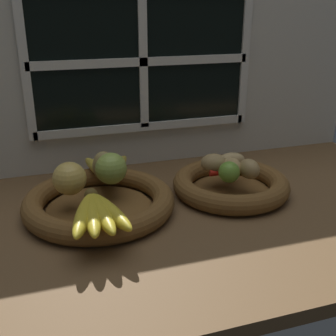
{
  "coord_description": "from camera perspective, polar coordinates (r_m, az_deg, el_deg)",
  "views": [
    {
      "loc": [
        -30.37,
        -90.45,
        46.28
      ],
      "look_at": [
        -1.41,
        0.01,
        9.06
      ],
      "focal_mm": 44.89,
      "sensor_mm": 36.0,
      "label": 1
    }
  ],
  "objects": [
    {
      "name": "potato_oblong",
      "position": [
        1.1,
        6.27,
        0.62
      ],
      "size": [
        8.97,
        8.59,
        5.18
      ],
      "primitive_type": "ellipsoid",
      "rotation": [
        0.0,
        0.0,
        2.58
      ],
      "color": "#A38451",
      "rests_on": "fruit_bowl_right"
    },
    {
      "name": "apple_golden_left",
      "position": [
        0.99,
        -13.23,
        -1.41
      ],
      "size": [
        7.76,
        7.76,
        7.76
      ],
      "primitive_type": "sphere",
      "color": "#DBB756",
      "rests_on": "fruit_bowl_left"
    },
    {
      "name": "lime_near",
      "position": [
        1.04,
        8.3,
        -0.55
      ],
      "size": [
        5.32,
        5.32,
        5.32
      ],
      "primitive_type": "sphere",
      "color": "#6B9E33",
      "rests_on": "fruit_bowl_right"
    },
    {
      "name": "apple_green_back",
      "position": [
        1.03,
        -7.74,
        -0.07
      ],
      "size": [
        7.77,
        7.77,
        7.77
      ],
      "primitive_type": "sphere",
      "color": "#99B74C",
      "rests_on": "fruit_bowl_left"
    },
    {
      "name": "back_wall",
      "position": [
        1.25,
        -3.63,
        12.91
      ],
      "size": [
        140.0,
        4.6,
        55.0
      ],
      "color": "silver",
      "rests_on": "ground_plane"
    },
    {
      "name": "banana_bunch_back",
      "position": [
        1.1,
        -8.27,
        0.02
      ],
      "size": [
        13.22,
        17.54,
        2.77
      ],
      "color": "gold",
      "rests_on": "fruit_bowl_left"
    },
    {
      "name": "ground_plane",
      "position": [
        1.07,
        0.72,
        -5.21
      ],
      "size": [
        140.0,
        90.0,
        3.0
      ],
      "primitive_type": "cube",
      "color": "brown"
    },
    {
      "name": "pear_brown",
      "position": [
        1.05,
        -8.71,
        0.23
      ],
      "size": [
        6.18,
        6.29,
        7.68
      ],
      "primitive_type": "ellipsoid",
      "rotation": [
        0.0,
        0.0,
        0.11
      ],
      "color": "olive",
      "rests_on": "fruit_bowl_left"
    },
    {
      "name": "fruit_bowl_left",
      "position": [
        1.01,
        -9.32,
        -4.62
      ],
      "size": [
        35.85,
        35.85,
        5.06
      ],
      "color": "brown",
      "rests_on": "ground_plane"
    },
    {
      "name": "potato_large",
      "position": [
        1.09,
        8.64,
        0.16
      ],
      "size": [
        5.1,
        6.45,
        4.56
      ],
      "primitive_type": "ellipsoid",
      "rotation": [
        0.0,
        0.0,
        4.73
      ],
      "color": "tan",
      "rests_on": "fruit_bowl_right"
    },
    {
      "name": "potato_back",
      "position": [
        1.13,
        8.58,
        1.0
      ],
      "size": [
        7.79,
        4.84,
        4.32
      ],
      "primitive_type": "ellipsoid",
      "rotation": [
        0.0,
        0.0,
        6.23
      ],
      "color": "tan",
      "rests_on": "fruit_bowl_right"
    },
    {
      "name": "potato_small",
      "position": [
        1.07,
        10.98,
        -0.13
      ],
      "size": [
        5.6,
        6.85,
        5.04
      ],
      "primitive_type": "ellipsoid",
      "rotation": [
        0.0,
        0.0,
        1.75
      ],
      "color": "#A38451",
      "rests_on": "fruit_bowl_right"
    },
    {
      "name": "banana_bunch_front",
      "position": [
        0.87,
        -9.65,
        -5.97
      ],
      "size": [
        13.44,
        20.38,
        3.32
      ],
      "color": "gold",
      "rests_on": "fruit_bowl_left"
    },
    {
      "name": "fruit_bowl_right",
      "position": [
        1.11,
        8.5,
        -2.24
      ],
      "size": [
        30.23,
        30.23,
        5.06
      ],
      "color": "brown",
      "rests_on": "ground_plane"
    },
    {
      "name": "chili_pepper",
      "position": [
        1.1,
        8.95,
        -0.39
      ],
      "size": [
        13.37,
        3.52,
        1.74
      ],
      "primitive_type": "cone",
      "rotation": [
        0.0,
        1.57,
        -0.14
      ],
      "color": "red",
      "rests_on": "fruit_bowl_right"
    }
  ]
}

